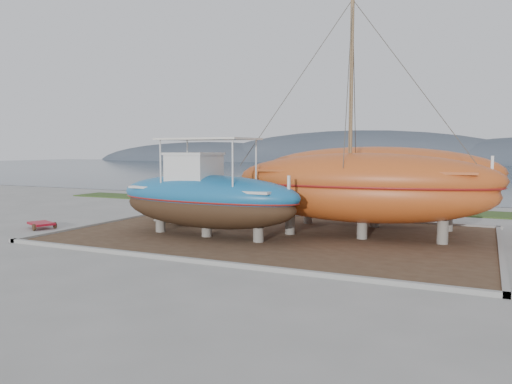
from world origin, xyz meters
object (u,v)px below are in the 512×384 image
at_px(white_dinghy, 173,211).
at_px(red_trailer, 41,225).
at_px(orange_bare_hull, 375,188).
at_px(orange_sailboat, 364,121).
at_px(blue_caique, 206,188).

xyz_separation_m(white_dinghy, red_trailer, (-5.01, -3.87, -0.53)).
bearing_deg(red_trailer, orange_bare_hull, 48.05).
bearing_deg(orange_sailboat, blue_caique, -163.36).
bearing_deg(orange_bare_hull, orange_sailboat, -90.80).
height_order(blue_caique, orange_sailboat, orange_sailboat).
bearing_deg(orange_sailboat, red_trailer, -170.53).
distance_m(orange_sailboat, orange_bare_hull, 4.61).
relative_size(white_dinghy, red_trailer, 1.93).
relative_size(white_dinghy, orange_bare_hull, 0.36).
distance_m(white_dinghy, red_trailer, 6.35).
bearing_deg(blue_caique, white_dinghy, 146.87).
relative_size(blue_caique, orange_sailboat, 0.80).
height_order(orange_sailboat, orange_bare_hull, orange_sailboat).
bearing_deg(blue_caique, orange_sailboat, 24.36).
bearing_deg(orange_bare_hull, blue_caique, -140.23).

